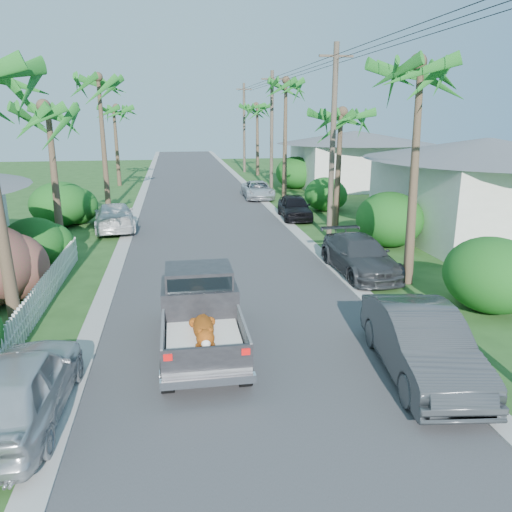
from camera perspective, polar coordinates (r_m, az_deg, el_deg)
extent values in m
plane|color=#264B1C|center=(11.82, 0.90, -13.80)|extent=(120.00, 120.00, 0.00)
cube|color=#38383A|center=(35.64, -6.25, 6.29)|extent=(8.00, 100.00, 0.02)
cube|color=#A5A39E|center=(35.67, -13.20, 6.01)|extent=(0.60, 100.00, 0.06)
cube|color=#A5A39E|center=(36.11, 0.62, 6.54)|extent=(0.60, 100.00, 0.06)
cylinder|color=black|center=(11.32, -10.10, -13.29)|extent=(0.28, 0.76, 0.76)
cylinder|color=black|center=(11.39, -1.31, -12.82)|extent=(0.28, 0.76, 0.76)
cylinder|color=black|center=(14.25, -10.00, -6.97)|extent=(0.28, 0.76, 0.76)
cylinder|color=black|center=(14.31, -3.14, -6.64)|extent=(0.28, 0.76, 0.76)
cube|color=gray|center=(11.79, -5.93, -10.55)|extent=(1.90, 2.40, 0.24)
cube|color=gray|center=(11.62, -10.58, -9.08)|extent=(0.06, 2.40, 0.55)
cube|color=gray|center=(11.70, -1.44, -8.61)|extent=(0.06, 2.40, 0.55)
cube|color=black|center=(10.58, -5.59, -11.59)|extent=(1.92, 0.08, 0.52)
cube|color=silver|center=(10.65, -5.46, -14.04)|extent=(1.98, 0.18, 0.18)
cube|color=red|center=(10.47, -10.04, -11.34)|extent=(0.18, 0.05, 0.14)
cube|color=red|center=(10.55, -1.17, -10.87)|extent=(0.18, 0.05, 0.14)
cube|color=black|center=(13.31, -6.49, -5.38)|extent=(1.94, 1.65, 1.10)
cube|color=black|center=(13.06, -6.58, -2.39)|extent=(1.70, 1.35, 0.55)
cube|color=black|center=(12.44, -6.42, -3.48)|extent=(1.60, 0.05, 0.45)
cube|color=black|center=(14.53, -6.73, -4.17)|extent=(1.94, 1.20, 0.80)
cube|color=white|center=(11.70, -5.96, -9.67)|extent=(1.70, 2.10, 0.16)
ellipsoid|color=orange|center=(11.67, -6.03, -8.13)|extent=(0.48, 1.25, 0.43)
sphere|color=orange|center=(10.95, -5.81, -9.33)|extent=(0.40, 0.40, 0.40)
ellipsoid|color=white|center=(11.71, -6.02, -8.58)|extent=(0.32, 0.86, 0.18)
imported|color=#343639|center=(12.23, 18.36, -9.46)|extent=(2.23, 4.94, 1.57)
imported|color=#333538|center=(19.35, 11.77, 0.03)|extent=(2.06, 4.81, 1.38)
imported|color=black|center=(29.18, 4.43, 5.58)|extent=(1.86, 4.12, 1.37)
imported|color=silver|center=(36.41, 0.22, 7.54)|extent=(2.09, 4.41, 1.22)
imported|color=silver|center=(10.99, -25.55, -13.43)|extent=(1.90, 4.47, 1.51)
imported|color=silver|center=(27.15, -15.85, 4.31)|extent=(2.54, 5.09, 1.42)
cone|color=brown|center=(22.82, -21.99, 7.78)|extent=(0.36, 0.61, 6.21)
cone|color=brown|center=(32.43, -17.02, 11.88)|extent=(0.36, 0.36, 8.00)
cone|color=brown|center=(44.43, -15.64, 11.89)|extent=(0.36, 0.75, 6.51)
cone|color=brown|center=(18.17, 17.59, 8.48)|extent=(0.36, 0.73, 7.51)
cone|color=brown|center=(26.64, 9.36, 9.48)|extent=(0.36, 0.54, 6.01)
cone|color=brown|center=(37.03, 3.34, 13.08)|extent=(0.36, 0.36, 8.20)
cone|color=brown|center=(50.86, 0.16, 13.05)|extent=(0.36, 0.63, 6.81)
ellipsoid|color=#174B15|center=(21.42, -24.08, 1.35)|extent=(2.40, 2.64, 2.00)
ellipsoid|color=#174B15|center=(29.15, -21.47, 5.55)|extent=(3.20, 3.52, 2.40)
ellipsoid|color=#174B15|center=(16.82, 25.35, -1.95)|extent=(2.80, 3.08, 2.30)
ellipsoid|color=#174B15|center=(23.65, 14.99, 4.08)|extent=(3.00, 3.30, 2.50)
ellipsoid|color=#174B15|center=(31.88, 7.91, 7.01)|extent=(2.60, 2.86, 2.10)
ellipsoid|color=#174B15|center=(41.55, 4.53, 9.48)|extent=(3.20, 3.52, 2.60)
cube|color=white|center=(17.01, -22.98, -3.79)|extent=(0.10, 11.00, 1.00)
cube|color=silver|center=(26.92, 24.44, 5.98)|extent=(8.00, 9.00, 3.80)
cone|color=#595B60|center=(26.67, 25.03, 11.05)|extent=(6.48, 6.48, 1.00)
cube|color=silver|center=(42.96, 11.14, 10.11)|extent=(9.00, 8.00, 3.60)
cone|color=#595B60|center=(42.80, 11.30, 13.17)|extent=(6.48, 6.48, 1.00)
cylinder|color=brown|center=(24.31, 8.74, 12.47)|extent=(0.26, 0.26, 9.00)
cube|color=brown|center=(24.41, 9.15, 21.64)|extent=(1.60, 0.10, 0.10)
cylinder|color=brown|center=(38.85, 1.80, 13.82)|extent=(0.26, 0.26, 9.00)
cube|color=brown|center=(38.91, 1.86, 19.56)|extent=(1.60, 0.10, 0.10)
cylinder|color=brown|center=(53.64, -1.36, 14.36)|extent=(0.26, 0.26, 9.00)
cube|color=brown|center=(53.69, -1.39, 18.53)|extent=(1.60, 0.10, 0.10)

